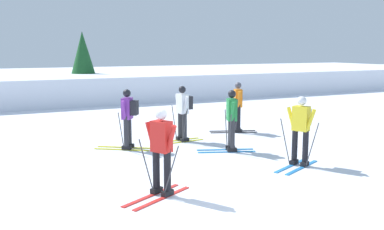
{
  "coord_description": "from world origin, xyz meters",
  "views": [
    {
      "loc": [
        -3.75,
        -6.43,
        2.84
      ],
      "look_at": [
        1.58,
        4.77,
        0.9
      ],
      "focal_mm": 39.97,
      "sensor_mm": 36.0,
      "label": 1
    }
  ],
  "objects_px": {
    "skier_yellow": "(301,127)",
    "conifer_far_right": "(83,58)",
    "skier_white": "(183,111)",
    "skier_purple": "(128,116)",
    "skier_red": "(161,149)",
    "skier_orange": "(238,105)",
    "skier_green": "(231,119)"
  },
  "relations": [
    {
      "from": "skier_purple",
      "to": "skier_red",
      "type": "height_order",
      "value": "same"
    },
    {
      "from": "skier_purple",
      "to": "conifer_far_right",
      "type": "distance_m",
      "value": 14.06
    },
    {
      "from": "skier_orange",
      "to": "skier_white",
      "type": "bearing_deg",
      "value": -166.87
    },
    {
      "from": "skier_red",
      "to": "skier_purple",
      "type": "bearing_deg",
      "value": 81.91
    },
    {
      "from": "skier_yellow",
      "to": "conifer_far_right",
      "type": "xyz_separation_m",
      "value": [
        -1.72,
        17.37,
        1.34
      ]
    },
    {
      "from": "skier_orange",
      "to": "conifer_far_right",
      "type": "bearing_deg",
      "value": 101.08
    },
    {
      "from": "skier_red",
      "to": "skier_white",
      "type": "xyz_separation_m",
      "value": [
        2.41,
        4.33,
        0.04
      ]
    },
    {
      "from": "skier_red",
      "to": "conifer_far_right",
      "type": "xyz_separation_m",
      "value": [
        2.13,
        17.92,
        1.37
      ]
    },
    {
      "from": "skier_purple",
      "to": "skier_yellow",
      "type": "xyz_separation_m",
      "value": [
        3.28,
        -3.47,
        0.0
      ]
    },
    {
      "from": "skier_red",
      "to": "skier_white",
      "type": "bearing_deg",
      "value": 60.91
    },
    {
      "from": "skier_yellow",
      "to": "conifer_far_right",
      "type": "distance_m",
      "value": 17.51
    },
    {
      "from": "skier_white",
      "to": "skier_yellow",
      "type": "relative_size",
      "value": 1.0
    },
    {
      "from": "skier_red",
      "to": "skier_green",
      "type": "height_order",
      "value": "same"
    },
    {
      "from": "skier_purple",
      "to": "skier_green",
      "type": "relative_size",
      "value": 1.0
    },
    {
      "from": "skier_purple",
      "to": "skier_white",
      "type": "bearing_deg",
      "value": 9.6
    },
    {
      "from": "skier_white",
      "to": "conifer_far_right",
      "type": "bearing_deg",
      "value": 91.17
    },
    {
      "from": "skier_white",
      "to": "skier_orange",
      "type": "bearing_deg",
      "value": 13.13
    },
    {
      "from": "skier_white",
      "to": "skier_purple",
      "type": "bearing_deg",
      "value": -170.4
    },
    {
      "from": "skier_green",
      "to": "skier_yellow",
      "type": "bearing_deg",
      "value": -69.07
    },
    {
      "from": "skier_red",
      "to": "skier_green",
      "type": "xyz_separation_m",
      "value": [
        3.08,
        2.56,
        0.0
      ]
    },
    {
      "from": "skier_red",
      "to": "conifer_far_right",
      "type": "height_order",
      "value": "conifer_far_right"
    },
    {
      "from": "skier_orange",
      "to": "conifer_far_right",
      "type": "height_order",
      "value": "conifer_far_right"
    },
    {
      "from": "skier_red",
      "to": "skier_green",
      "type": "relative_size",
      "value": 1.0
    },
    {
      "from": "skier_white",
      "to": "conifer_far_right",
      "type": "distance_m",
      "value": 13.66
    },
    {
      "from": "skier_orange",
      "to": "skier_green",
      "type": "xyz_separation_m",
      "value": [
        -1.61,
        -2.3,
        -0.0
      ]
    },
    {
      "from": "skier_green",
      "to": "skier_yellow",
      "type": "relative_size",
      "value": 1.0
    },
    {
      "from": "skier_purple",
      "to": "skier_white",
      "type": "distance_m",
      "value": 1.86
    },
    {
      "from": "skier_yellow",
      "to": "skier_orange",
      "type": "bearing_deg",
      "value": 78.93
    },
    {
      "from": "skier_red",
      "to": "skier_yellow",
      "type": "distance_m",
      "value": 3.89
    },
    {
      "from": "skier_white",
      "to": "conifer_far_right",
      "type": "relative_size",
      "value": 0.45
    },
    {
      "from": "skier_purple",
      "to": "skier_yellow",
      "type": "relative_size",
      "value": 1.0
    },
    {
      "from": "skier_purple",
      "to": "conifer_far_right",
      "type": "xyz_separation_m",
      "value": [
        1.56,
        13.91,
        1.34
      ]
    }
  ]
}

